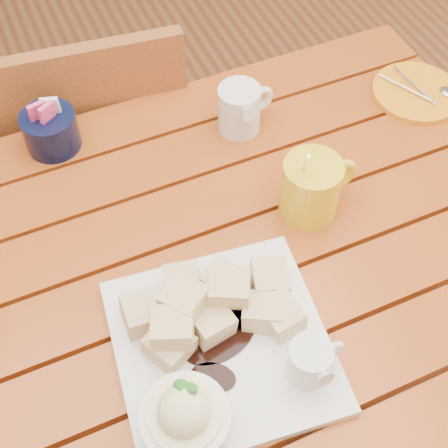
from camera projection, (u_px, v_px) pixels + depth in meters
name	position (u px, v px, depth m)	size (l,w,h in m)	color
ground	(205.00, 430.00, 1.55)	(5.00, 5.00, 0.00)	brown
table	(196.00, 305.00, 1.03)	(1.20, 0.79, 0.75)	maroon
dessert_plate	(215.00, 353.00, 0.83)	(0.32, 0.32, 0.12)	white
coffee_mug_right	(312.00, 187.00, 0.97)	(0.13, 0.09, 0.16)	yellow
cream_pitcher	(241.00, 108.00, 1.08)	(0.11, 0.09, 0.09)	white
sugar_caddy	(51.00, 130.00, 1.07)	(0.09, 0.09, 0.10)	black
orange_saucer	(417.00, 92.00, 1.17)	(0.17, 0.17, 0.02)	orange
chair_far	(93.00, 158.00, 1.43)	(0.46, 0.46, 0.87)	brown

